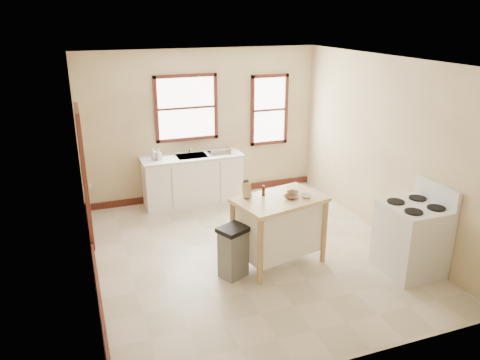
# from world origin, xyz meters

# --- Properties ---
(floor) EXTENTS (5.00, 5.00, 0.00)m
(floor) POSITION_xyz_m (0.00, 0.00, 0.00)
(floor) COLOR beige
(floor) RESTS_ON ground
(ceiling) EXTENTS (5.00, 5.00, 0.00)m
(ceiling) POSITION_xyz_m (0.00, 0.00, 2.80)
(ceiling) COLOR white
(ceiling) RESTS_ON ground
(wall_back) EXTENTS (4.50, 0.04, 2.80)m
(wall_back) POSITION_xyz_m (0.00, 2.50, 1.40)
(wall_back) COLOR beige
(wall_back) RESTS_ON ground
(wall_left) EXTENTS (0.04, 5.00, 2.80)m
(wall_left) POSITION_xyz_m (-2.25, 0.00, 1.40)
(wall_left) COLOR beige
(wall_left) RESTS_ON ground
(wall_right) EXTENTS (0.04, 5.00, 2.80)m
(wall_right) POSITION_xyz_m (2.25, 0.00, 1.40)
(wall_right) COLOR beige
(wall_right) RESTS_ON ground
(window_main) EXTENTS (1.17, 0.06, 1.22)m
(window_main) POSITION_xyz_m (-0.30, 2.48, 1.75)
(window_main) COLOR #33110E
(window_main) RESTS_ON wall_back
(window_side) EXTENTS (0.77, 0.06, 1.37)m
(window_side) POSITION_xyz_m (1.35, 2.48, 1.60)
(window_side) COLOR #33110E
(window_side) RESTS_ON wall_back
(door_left) EXTENTS (0.06, 0.90, 2.10)m
(door_left) POSITION_xyz_m (-2.21, 1.30, 1.05)
(door_left) COLOR #33110E
(door_left) RESTS_ON ground
(baseboard_back) EXTENTS (4.50, 0.04, 0.12)m
(baseboard_back) POSITION_xyz_m (0.00, 2.47, 0.06)
(baseboard_back) COLOR #33110E
(baseboard_back) RESTS_ON ground
(baseboard_left) EXTENTS (0.04, 5.00, 0.12)m
(baseboard_left) POSITION_xyz_m (-2.22, 0.00, 0.06)
(baseboard_left) COLOR #33110E
(baseboard_left) RESTS_ON ground
(sink_counter) EXTENTS (1.86, 0.62, 0.92)m
(sink_counter) POSITION_xyz_m (-0.30, 2.20, 0.46)
(sink_counter) COLOR white
(sink_counter) RESTS_ON ground
(faucet) EXTENTS (0.03, 0.03, 0.22)m
(faucet) POSITION_xyz_m (-0.30, 2.38, 1.03)
(faucet) COLOR silver
(faucet) RESTS_ON sink_counter
(soap_bottle_a) EXTENTS (0.10, 0.10, 0.22)m
(soap_bottle_a) POSITION_xyz_m (-1.00, 2.19, 1.03)
(soap_bottle_a) COLOR #B2B2B2
(soap_bottle_a) RESTS_ON sink_counter
(soap_bottle_b) EXTENTS (0.12, 0.12, 0.20)m
(soap_bottle_b) POSITION_xyz_m (-0.91, 2.16, 1.02)
(soap_bottle_b) COLOR #B2B2B2
(soap_bottle_b) RESTS_ON sink_counter
(dish_rack) EXTENTS (0.49, 0.44, 0.10)m
(dish_rack) POSITION_xyz_m (0.20, 2.14, 0.97)
(dish_rack) COLOR silver
(dish_rack) RESTS_ON sink_counter
(kitchen_island) EXTENTS (1.35, 1.02, 0.99)m
(kitchen_island) POSITION_xyz_m (0.27, -0.40, 0.50)
(kitchen_island) COLOR #D7AD7E
(kitchen_island) RESTS_ON ground
(knife_block) EXTENTS (0.10, 0.10, 0.20)m
(knife_block) POSITION_xyz_m (-0.15, -0.23, 1.09)
(knife_block) COLOR tan
(knife_block) RESTS_ON kitchen_island
(pepper_grinder) EXTENTS (0.05, 0.05, 0.15)m
(pepper_grinder) POSITION_xyz_m (0.09, -0.25, 1.07)
(pepper_grinder) COLOR #441F12
(pepper_grinder) RESTS_ON kitchen_island
(bowl_a) EXTENTS (0.26, 0.26, 0.05)m
(bowl_a) POSITION_xyz_m (0.41, -0.46, 1.01)
(bowl_a) COLOR brown
(bowl_a) RESTS_ON kitchen_island
(bowl_b) EXTENTS (0.21, 0.21, 0.04)m
(bowl_b) POSITION_xyz_m (0.51, -0.33, 1.01)
(bowl_b) COLOR brown
(bowl_b) RESTS_ON kitchen_island
(bowl_c) EXTENTS (0.21, 0.21, 0.05)m
(bowl_c) POSITION_xyz_m (0.62, -0.50, 1.01)
(bowl_c) COLOR white
(bowl_c) RESTS_ON kitchen_island
(trash_bin) EXTENTS (0.47, 0.44, 0.72)m
(trash_bin) POSITION_xyz_m (-0.46, -0.53, 0.36)
(trash_bin) COLOR slate
(trash_bin) RESTS_ON ground
(gas_stove) EXTENTS (0.78, 0.80, 1.25)m
(gas_stove) POSITION_xyz_m (1.88, -1.22, 0.62)
(gas_stove) COLOR silver
(gas_stove) RESTS_ON ground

